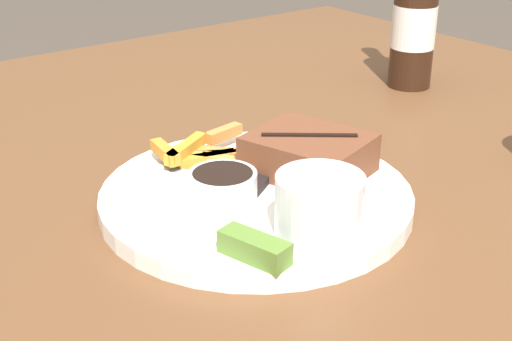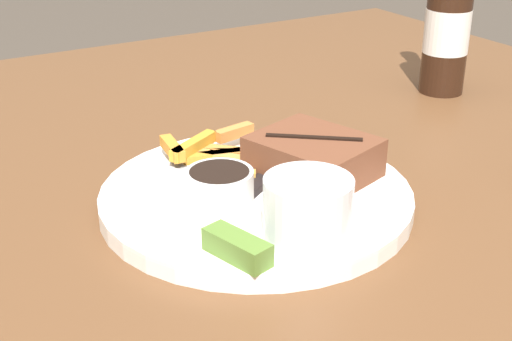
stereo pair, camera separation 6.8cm
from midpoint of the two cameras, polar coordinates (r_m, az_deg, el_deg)
name	(u,v)px [view 2 (the right image)]	position (r m, az deg, el deg)	size (l,w,h in m)	color
dining_table	(256,264)	(0.73, 2.69, -7.58)	(1.31, 1.38, 0.76)	brown
dinner_plate	(256,198)	(0.69, 2.81, -2.24)	(0.30, 0.30, 0.02)	white
steak_portion	(311,155)	(0.72, 7.17, 1.16)	(0.14, 0.12, 0.04)	brown
fries_pile	(215,154)	(0.74, -0.68, 1.28)	(0.12, 0.12, 0.02)	#C28B27
coleslaw_cup	(308,206)	(0.59, 7.45, -2.91)	(0.08, 0.08, 0.06)	white
dipping_sauce_cup	(220,185)	(0.66, 0.03, -1.26)	(0.06, 0.06, 0.03)	silver
pickle_spear	(237,247)	(0.57, 1.89, -6.25)	(0.06, 0.04, 0.02)	#567A2D
fork_utensil	(189,170)	(0.72, -2.75, -0.02)	(0.12, 0.07, 0.00)	#B7B7BC
knife_utensil	(278,173)	(0.72, 4.47, -0.24)	(0.10, 0.15, 0.01)	#B7B7BC
beer_bottle	(447,28)	(1.04, 16.92, 10.84)	(0.06, 0.06, 0.26)	black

